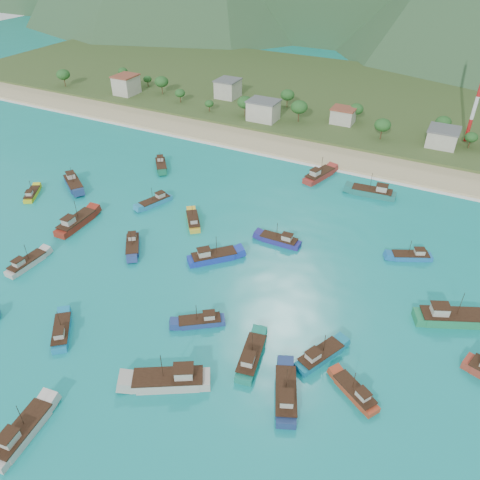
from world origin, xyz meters
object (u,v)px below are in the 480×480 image
at_px(boat_16, 170,381).
at_px(boat_27, 22,433).
at_px(boat_11, 280,241).
at_px(boat_0, 320,356).
at_px(boat_12, 74,184).
at_px(boat_13, 450,318).
at_px(boat_22, 62,332).
at_px(boat_4, 193,221).
at_px(boat_5, 319,175).
at_px(boat_17, 286,395).
at_px(boat_14, 411,256).
at_px(boat_30, 373,193).
at_px(boat_9, 133,246).
at_px(boat_19, 355,393).
at_px(boat_18, 27,264).
at_px(boat_29, 76,223).
at_px(boat_20, 155,202).
at_px(boat_8, 161,165).
at_px(boat_26, 32,195).
at_px(boat_3, 213,257).
at_px(boat_10, 251,357).

height_order(boat_16, boat_27, boat_16).
bearing_deg(boat_11, boat_0, -146.18).
xyz_separation_m(boat_0, boat_12, (-85.40, 29.00, 0.17)).
xyz_separation_m(boat_13, boat_22, (-64.74, -37.00, -0.41)).
relative_size(boat_11, boat_13, 0.73).
bearing_deg(boat_4, boat_5, 24.40).
xyz_separation_m(boat_0, boat_17, (-2.23, -10.41, 0.13)).
xyz_separation_m(boat_14, boat_27, (-44.08, -72.97, 0.24)).
relative_size(boat_4, boat_30, 0.72).
distance_m(boat_9, boat_19, 60.92).
bearing_deg(boat_17, boat_11, 91.23).
relative_size(boat_14, boat_18, 0.96).
bearing_deg(boat_30, boat_18, 133.01).
bearing_deg(boat_29, boat_20, 55.39).
xyz_separation_m(boat_8, boat_12, (-15.42, -22.04, 0.19)).
bearing_deg(boat_19, boat_22, 134.89).
height_order(boat_9, boat_30, boat_30).
xyz_separation_m(boat_11, boat_20, (-37.70, 1.67, -0.05)).
relative_size(boat_8, boat_18, 0.96).
bearing_deg(boat_8, boat_12, 15.62).
distance_m(boat_17, boat_29, 71.50).
distance_m(boat_9, boat_13, 70.79).
bearing_deg(boat_13, boat_26, -113.22).
distance_m(boat_16, boat_26, 79.73).
bearing_deg(boat_17, boat_29, 137.43).
height_order(boat_3, boat_19, boat_3).
bearing_deg(boat_27, boat_14, 51.55).
distance_m(boat_18, boat_29, 17.81).
relative_size(boat_13, boat_18, 1.39).
bearing_deg(boat_19, boat_17, 152.25).
xyz_separation_m(boat_17, boat_20, (-56.01, 42.02, -0.17)).
bearing_deg(boat_16, boat_3, -12.26).
bearing_deg(boat_8, boat_0, 104.48).
bearing_deg(boat_13, boat_5, -160.99).
height_order(boat_3, boat_22, boat_3).
xyz_separation_m(boat_9, boat_11, (30.30, 17.82, 0.05)).
height_order(boat_0, boat_29, boat_29).
height_order(boat_5, boat_10, boat_5).
relative_size(boat_5, boat_14, 1.32).
bearing_deg(boat_13, boat_30, -172.80).
xyz_separation_m(boat_4, boat_5, (20.38, 38.76, 0.29)).
bearing_deg(boat_9, boat_22, 64.51).
xyz_separation_m(boat_14, boat_29, (-78.56, -24.64, 0.34)).
distance_m(boat_3, boat_20, 30.62).
bearing_deg(boat_26, boat_12, 26.22).
xyz_separation_m(boat_0, boat_18, (-67.81, -4.38, -0.02)).
relative_size(boat_9, boat_19, 1.06).
bearing_deg(boat_17, boat_12, 131.46).
bearing_deg(boat_29, boat_30, 35.73).
distance_m(boat_16, boat_19, 30.82).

